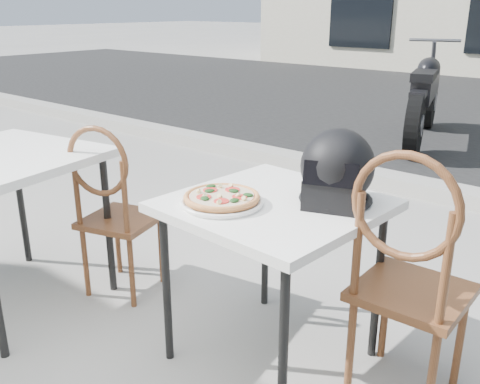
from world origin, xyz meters
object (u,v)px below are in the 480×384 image
Objects in this scene: plate at (222,202)px; motorcycle at (424,98)px; helmet at (337,171)px; pizza at (222,197)px; cafe_chair_main at (408,269)px; cafe_chair_side at (112,203)px; cafe_table_main at (274,217)px.

plate is 0.18× the size of motorcycle.
helmet is 0.17× the size of motorcycle.
motorcycle is at bearing 101.98° from pizza.
cafe_chair_main is at bearing -85.18° from motorcycle.
cafe_chair_side is at bearing 5.50° from cafe_chair_main.
cafe_table_main is 0.38× the size of motorcycle.
cafe_chair_side is at bearing 172.12° from helmet.
cafe_chair_side is at bearing 174.96° from pizza.
cafe_table_main is 2.15× the size of helmet.
helmet reaches higher than pizza.
motorcycle is (-0.94, 4.42, -0.27)m from pizza.
helmet is (0.19, 0.14, 0.19)m from cafe_table_main.
cafe_chair_side is 0.43× the size of motorcycle.
helmet is (0.33, 0.30, 0.12)m from plate.
pizza is 0.45m from helmet.
pizza is at bearing 19.02° from cafe_chair_main.
motorcycle is at bearing -105.10° from cafe_chair_side.
cafe_chair_side is at bearing 174.94° from plate.
helmet is 0.40× the size of cafe_chair_side.
motorcycle reaches higher than cafe_chair_main.
cafe_table_main is 2.32× the size of pizza.
plate is (-0.14, -0.16, 0.07)m from cafe_table_main.
pizza is 0.84m from cafe_chair_side.
helmet is at bearing -89.13° from motorcycle.
pizza reaches higher than cafe_table_main.
plate is at bearing -95.81° from pizza.
plate is 0.41× the size of cafe_chair_side.
cafe_table_main is 0.95m from cafe_chair_side.
plate reaches higher than cafe_table_main.
cafe_table_main is 0.23m from pizza.
helmet reaches higher than cafe_chair_side.
cafe_chair_main is at bearing 20.30° from pizza.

